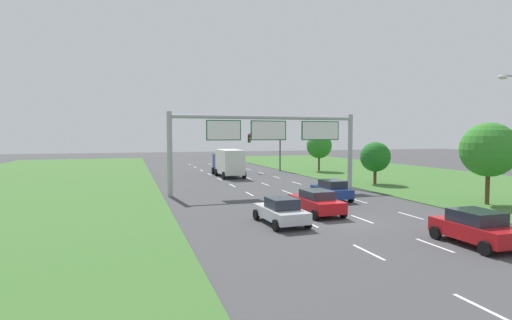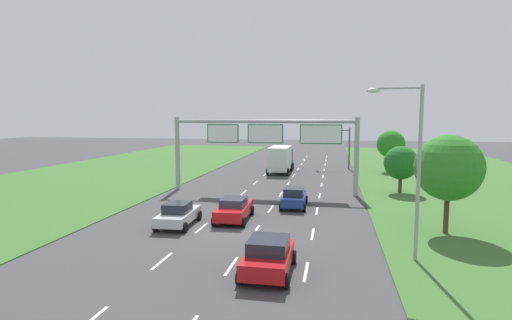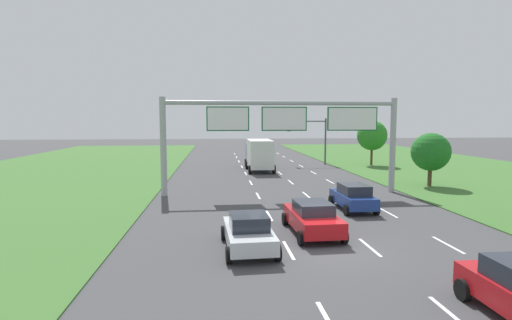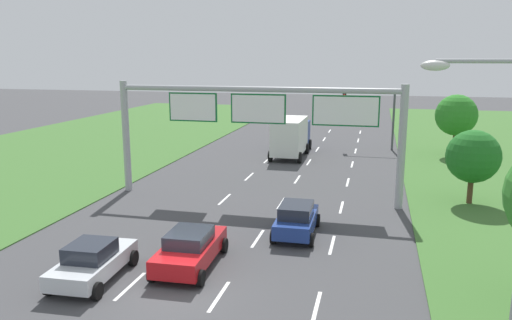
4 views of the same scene
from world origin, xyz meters
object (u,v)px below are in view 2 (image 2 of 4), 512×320
Objects in this scene: box_truck at (281,158)px; roadside_tree_far at (391,144)px; sign_gantry at (266,139)px; roadside_tree_mid at (401,163)px; traffic_light_mast at (335,140)px; street_lamp at (411,157)px; car_far_ahead at (178,214)px; car_near_red at (294,197)px; car_mid_lane at (234,209)px; roadside_tree_near at (449,168)px; car_lead_silver at (268,256)px.

roadside_tree_far is at bearing 12.23° from box_truck.
box_truck is 1.44× the size of roadside_tree_far.
roadside_tree_mid is at bearing 8.75° from sign_gantry.
street_lamp is at bearing -84.35° from traffic_light_mast.
sign_gantry reaches higher than box_truck.
roadside_tree_mid is 15.01m from roadside_tree_far.
car_far_ahead is 14.59m from street_lamp.
car_far_ahead is at bearing 163.97° from street_lamp.
box_truck is (3.25, 26.28, 1.02)m from car_far_ahead.
roadside_tree_mid reaches higher than car_near_red.
car_mid_lane is 0.59× the size of box_truck.
sign_gantry is at bearing 85.34° from car_mid_lane.
sign_gantry is (3.68, 12.39, 4.21)m from car_far_ahead.
car_mid_lane is 1.08× the size of car_far_ahead.
sign_gantry is at bearing 139.09° from roadside_tree_near.
car_near_red is at bearing 121.80° from street_lamp.
street_lamp is 6.10m from roadside_tree_near.
box_truck reaches higher than car_near_red.
box_truck is 14.26m from sign_gantry.
car_near_red is 11.52m from roadside_tree_near.
box_truck is (-3.58, 19.55, 0.97)m from car_near_red.
car_far_ahead is 26.50m from box_truck.
sign_gantry reaches higher than roadside_tree_mid.
car_near_red is 0.47× the size of street_lamp.
roadside_tree_near is (13.27, -0.74, 3.23)m from car_mid_lane.
car_mid_lane is at bearing 113.37° from car_lead_silver.
roadside_tree_far is (3.57, 33.06, -1.50)m from street_lamp.
car_near_red is at bearing -60.87° from sign_gantry.
street_lamp reaches higher than roadside_tree_far.
traffic_light_mast is at bearing 35.65° from box_truck.
sign_gantry is at bearing 99.81° from car_lead_silver.
sign_gantry is (0.43, -13.90, 3.19)m from box_truck.
car_far_ahead is at bearing -107.76° from traffic_light_mast.
car_near_red is at bearing -79.45° from box_truck.
street_lamp is 1.42× the size of roadside_tree_near.
roadside_tree_far is (13.28, 16.83, -1.38)m from sign_gantry.
roadside_tree_far is at bearing 88.99° from roadside_tree_near.
box_truck is at bearing 108.60° from street_lamp.
car_mid_lane is 12.54m from street_lamp.
car_far_ahead is 0.96× the size of roadside_tree_mid.
car_near_red is 11.93m from roadside_tree_mid.
car_far_ahead is at bearing -96.88° from box_truck.
car_far_ahead is 13.59m from sign_gantry.
roadside_tree_mid is at bearing 82.24° from street_lamp.
car_lead_silver reaches higher than car_mid_lane.
car_far_ahead is (-6.99, 6.73, -0.07)m from car_lead_silver.
car_far_ahead is 0.54× the size of box_truck.
street_lamp is 33.29m from roadside_tree_far.
box_truck is 14.14m from roadside_tree_far.
roadside_tree_far is (7.02, -1.84, -0.28)m from traffic_light_mast.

